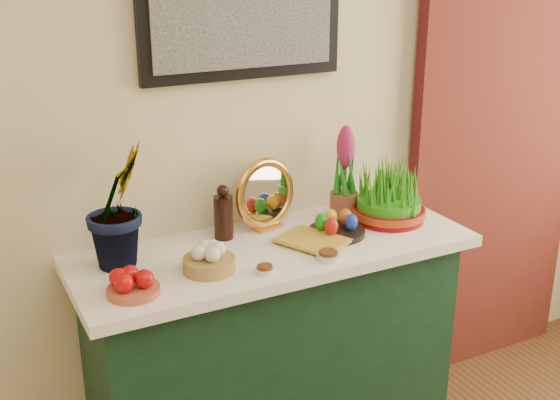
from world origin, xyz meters
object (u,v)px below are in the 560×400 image
object	(u,v)px
sideboard	(274,360)
book	(298,248)
wheatgrass_sabzeh	(389,195)
mirror	(265,195)
hyacinth_green	(116,186)

from	to	relation	value
sideboard	book	distance (m)	0.49
book	wheatgrass_sabzeh	size ratio (longest dim) A/B	0.81
mirror	wheatgrass_sabzeh	xyz separation A→B (m)	(0.45, -0.14, -0.03)
hyacinth_green	book	bearing A→B (deg)	-56.49
hyacinth_green	wheatgrass_sabzeh	bearing A→B (deg)	-42.39
mirror	book	size ratio (longest dim) A/B	1.21
hyacinth_green	book	distance (m)	0.63
sideboard	mirror	bearing A→B (deg)	73.96
wheatgrass_sabzeh	hyacinth_green	bearing A→B (deg)	175.61
sideboard	book	size ratio (longest dim) A/B	5.79
sideboard	book	world-z (taller)	book
mirror	book	xyz separation A→B (m)	(-0.00, -0.25, -0.11)
sideboard	wheatgrass_sabzeh	world-z (taller)	wheatgrass_sabzeh
sideboard	hyacinth_green	size ratio (longest dim) A/B	2.42
sideboard	wheatgrass_sabzeh	xyz separation A→B (m)	(0.49, 0.01, 0.56)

